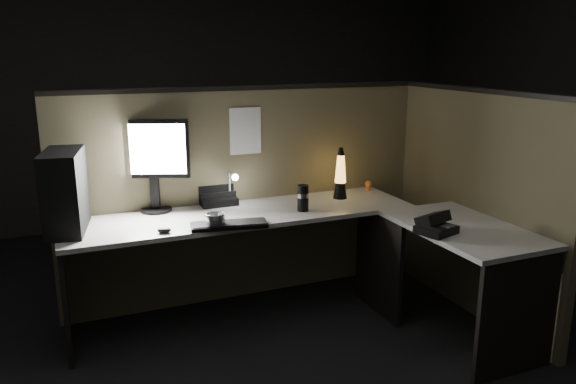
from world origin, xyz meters
name	(u,v)px	position (x,y,z in m)	size (l,w,h in m)	color
floor	(300,352)	(0.00, 0.00, 0.00)	(6.00, 6.00, 0.00)	black
room_shell	(301,79)	(0.00, 0.00, 1.62)	(6.00, 6.00, 6.00)	silver
partition_back	(248,196)	(0.00, 0.93, 0.75)	(2.66, 0.06, 1.50)	brown
partition_right	(474,205)	(1.33, 0.10, 0.75)	(0.06, 1.66, 1.50)	brown
desk	(310,244)	(0.18, 0.25, 0.58)	(2.60, 1.60, 0.73)	beige
pc_tower	(65,191)	(-1.22, 0.65, 0.97)	(0.20, 0.45, 0.48)	black
monitor	(153,156)	(-0.67, 0.87, 1.10)	(0.46, 0.22, 0.61)	black
keyboard	(229,225)	(-0.32, 0.34, 0.74)	(0.46, 0.15, 0.02)	black
mouse	(164,230)	(-0.70, 0.38, 0.75)	(0.08, 0.06, 0.03)	black
clip_lamp	(232,186)	(-0.15, 0.81, 0.86)	(0.04, 0.18, 0.23)	white
organizer	(217,197)	(-0.24, 0.88, 0.77)	(0.25, 0.22, 0.19)	black
lava_lamp	(340,177)	(0.61, 0.68, 0.88)	(0.10, 0.10, 0.37)	black
travel_mug	(303,198)	(0.23, 0.49, 0.82)	(0.08, 0.08, 0.17)	black
steel_mug	(215,221)	(-0.41, 0.34, 0.78)	(0.12, 0.12, 0.09)	silver
figurine	(368,184)	(0.92, 0.81, 0.78)	(0.05, 0.05, 0.05)	orange
pinned_paper	(245,131)	(-0.02, 0.90, 1.22)	(0.23, 0.00, 0.32)	white
desk_phone	(435,225)	(0.76, -0.23, 0.78)	(0.25, 0.25, 0.12)	black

